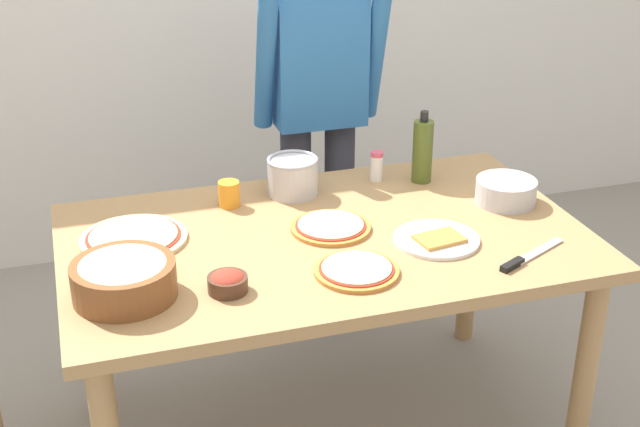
{
  "coord_description": "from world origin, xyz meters",
  "views": [
    {
      "loc": [
        -0.72,
        -2.27,
        1.96
      ],
      "look_at": [
        0.0,
        0.05,
        0.81
      ],
      "focal_mm": 48.69,
      "sensor_mm": 36.0,
      "label": 1
    }
  ],
  "objects_px": {
    "pizza_raw_on_board": "(134,237)",
    "pizza_cooked_on_tray": "(357,270)",
    "steel_pot": "(293,176)",
    "person_cook": "(318,100)",
    "salt_shaker": "(377,166)",
    "small_sauce_bowl": "(228,282)",
    "dining_table": "(325,261)",
    "mixing_bowl_steel": "(506,191)",
    "olive_oil_bottle": "(423,151)",
    "pizza_second_cooked": "(331,227)",
    "cup_orange": "(229,194)",
    "popcorn_bowl": "(124,276)",
    "plate_with_slice": "(437,239)",
    "chef_knife": "(525,258)"
  },
  "relations": [
    {
      "from": "dining_table",
      "to": "popcorn_bowl",
      "type": "distance_m",
      "value": 0.67
    },
    {
      "from": "pizza_raw_on_board",
      "to": "popcorn_bowl",
      "type": "bearing_deg",
      "value": -99.9
    },
    {
      "from": "person_cook",
      "to": "salt_shaker",
      "type": "bearing_deg",
      "value": -77.16
    },
    {
      "from": "person_cook",
      "to": "cup_orange",
      "type": "relative_size",
      "value": 19.06
    },
    {
      "from": "popcorn_bowl",
      "to": "dining_table",
      "type": "bearing_deg",
      "value": 17.13
    },
    {
      "from": "person_cook",
      "to": "steel_pot",
      "type": "relative_size",
      "value": 9.34
    },
    {
      "from": "pizza_raw_on_board",
      "to": "pizza_cooked_on_tray",
      "type": "height_order",
      "value": "same"
    },
    {
      "from": "pizza_cooked_on_tray",
      "to": "steel_pot",
      "type": "relative_size",
      "value": 1.4
    },
    {
      "from": "small_sauce_bowl",
      "to": "salt_shaker",
      "type": "distance_m",
      "value": 0.89
    },
    {
      "from": "popcorn_bowl",
      "to": "olive_oil_bottle",
      "type": "relative_size",
      "value": 1.09
    },
    {
      "from": "pizza_cooked_on_tray",
      "to": "steel_pot",
      "type": "xyz_separation_m",
      "value": [
        -0.02,
        0.58,
        0.06
      ]
    },
    {
      "from": "popcorn_bowl",
      "to": "steel_pot",
      "type": "height_order",
      "value": "steel_pot"
    },
    {
      "from": "pizza_second_cooked",
      "to": "dining_table",
      "type": "bearing_deg",
      "value": -133.36
    },
    {
      "from": "pizza_cooked_on_tray",
      "to": "olive_oil_bottle",
      "type": "xyz_separation_m",
      "value": [
        0.44,
        0.56,
        0.1
      ]
    },
    {
      "from": "mixing_bowl_steel",
      "to": "popcorn_bowl",
      "type": "bearing_deg",
      "value": -169.08
    },
    {
      "from": "mixing_bowl_steel",
      "to": "cup_orange",
      "type": "distance_m",
      "value": 0.91
    },
    {
      "from": "steel_pot",
      "to": "chef_knife",
      "type": "distance_m",
      "value": 0.84
    },
    {
      "from": "pizza_second_cooked",
      "to": "small_sauce_bowl",
      "type": "distance_m",
      "value": 0.47
    },
    {
      "from": "pizza_raw_on_board",
      "to": "popcorn_bowl",
      "type": "relative_size",
      "value": 1.16
    },
    {
      "from": "person_cook",
      "to": "chef_knife",
      "type": "xyz_separation_m",
      "value": [
        0.29,
        -1.09,
        -0.17
      ]
    },
    {
      "from": "dining_table",
      "to": "mixing_bowl_steel",
      "type": "xyz_separation_m",
      "value": [
        0.64,
        0.05,
        0.13
      ]
    },
    {
      "from": "pizza_cooked_on_tray",
      "to": "olive_oil_bottle",
      "type": "bearing_deg",
      "value": 51.93
    },
    {
      "from": "pizza_cooked_on_tray",
      "to": "chef_knife",
      "type": "relative_size",
      "value": 0.89
    },
    {
      "from": "plate_with_slice",
      "to": "popcorn_bowl",
      "type": "distance_m",
      "value": 0.94
    },
    {
      "from": "olive_oil_bottle",
      "to": "plate_with_slice",
      "type": "bearing_deg",
      "value": -107.41
    },
    {
      "from": "olive_oil_bottle",
      "to": "steel_pot",
      "type": "relative_size",
      "value": 1.48
    },
    {
      "from": "olive_oil_bottle",
      "to": "salt_shaker",
      "type": "distance_m",
      "value": 0.17
    },
    {
      "from": "pizza_cooked_on_tray",
      "to": "olive_oil_bottle",
      "type": "relative_size",
      "value": 0.95
    },
    {
      "from": "pizza_raw_on_board",
      "to": "pizza_second_cooked",
      "type": "xyz_separation_m",
      "value": [
        0.59,
        -0.11,
        0.0
      ]
    },
    {
      "from": "salt_shaker",
      "to": "pizza_cooked_on_tray",
      "type": "bearing_deg",
      "value": -115.34
    },
    {
      "from": "small_sauce_bowl",
      "to": "cup_orange",
      "type": "height_order",
      "value": "cup_orange"
    },
    {
      "from": "cup_orange",
      "to": "salt_shaker",
      "type": "distance_m",
      "value": 0.54
    },
    {
      "from": "pizza_second_cooked",
      "to": "olive_oil_bottle",
      "type": "bearing_deg",
      "value": 32.9
    },
    {
      "from": "pizza_cooked_on_tray",
      "to": "steel_pot",
      "type": "height_order",
      "value": "steel_pot"
    },
    {
      "from": "popcorn_bowl",
      "to": "steel_pot",
      "type": "bearing_deg",
      "value": 40.32
    },
    {
      "from": "pizza_cooked_on_tray",
      "to": "steel_pot",
      "type": "bearing_deg",
      "value": 92.25
    },
    {
      "from": "small_sauce_bowl",
      "to": "salt_shaker",
      "type": "relative_size",
      "value": 1.04
    },
    {
      "from": "person_cook",
      "to": "steel_pot",
      "type": "bearing_deg",
      "value": -117.39
    },
    {
      "from": "steel_pot",
      "to": "pizza_cooked_on_tray",
      "type": "bearing_deg",
      "value": -87.75
    },
    {
      "from": "small_sauce_bowl",
      "to": "steel_pot",
      "type": "distance_m",
      "value": 0.67
    },
    {
      "from": "small_sauce_bowl",
      "to": "person_cook",
      "type": "bearing_deg",
      "value": 60.54
    },
    {
      "from": "mixing_bowl_steel",
      "to": "pizza_raw_on_board",
      "type": "bearing_deg",
      "value": 175.95
    },
    {
      "from": "pizza_raw_on_board",
      "to": "plate_with_slice",
      "type": "relative_size",
      "value": 1.25
    },
    {
      "from": "pizza_raw_on_board",
      "to": "steel_pot",
      "type": "bearing_deg",
      "value": 18.91
    },
    {
      "from": "pizza_second_cooked",
      "to": "plate_with_slice",
      "type": "bearing_deg",
      "value": -31.81
    },
    {
      "from": "pizza_raw_on_board",
      "to": "steel_pot",
      "type": "relative_size",
      "value": 1.87
    },
    {
      "from": "salt_shaker",
      "to": "chef_knife",
      "type": "xyz_separation_m",
      "value": [
        0.2,
        -0.69,
        -0.05
      ]
    },
    {
      "from": "steel_pot",
      "to": "pizza_second_cooked",
      "type": "bearing_deg",
      "value": -82.68
    },
    {
      "from": "chef_knife",
      "to": "steel_pot",
      "type": "bearing_deg",
      "value": 128.02
    },
    {
      "from": "olive_oil_bottle",
      "to": "chef_knife",
      "type": "xyz_separation_m",
      "value": [
        0.05,
        -0.63,
        -0.11
      ]
    }
  ]
}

